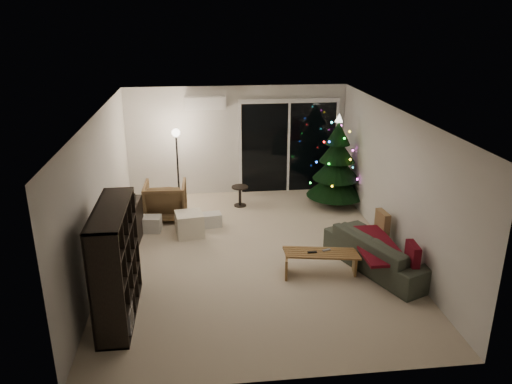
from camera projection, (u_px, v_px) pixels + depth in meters
room at (267, 173)px, 9.94m from camera, size 6.50×7.51×2.60m
bookshelf at (101, 264)px, 6.76m from camera, size 0.52×1.65×1.63m
media_cabinet at (126, 225)px, 9.07m from camera, size 0.51×1.22×0.75m
stereo at (124, 202)px, 8.92m from camera, size 0.38×0.45×0.16m
armchair at (166, 200)px, 10.25m from camera, size 0.85×0.87×0.78m
ottoman at (189, 224)px, 9.51m from camera, size 0.57×0.57×0.45m
cardboard_box_a at (150, 224)px, 9.70m from camera, size 0.44×0.35×0.30m
cardboard_box_b at (212, 220)px, 9.94m from camera, size 0.42×0.34×0.27m
side_table at (240, 196)px, 10.95m from camera, size 0.41×0.41×0.45m
floor_lamp at (178, 169)px, 10.82m from camera, size 0.26×0.26×1.65m
sofa at (380, 252)px, 8.24m from camera, size 1.54×2.20×0.60m
sofa_throw at (375, 245)px, 8.19m from camera, size 0.64×1.48×0.05m
cushion_a at (382, 222)px, 8.79m from camera, size 0.15×0.40×0.39m
cushion_b at (412, 256)px, 7.58m from camera, size 0.15×0.40×0.39m
coffee_table at (321, 263)px, 8.12m from camera, size 1.25×0.62×0.38m
remote_a at (312, 252)px, 8.04m from camera, size 0.15×0.04×0.02m
remote_b at (326, 250)px, 8.11m from camera, size 0.14×0.08×0.02m
christmas_tree at (337, 161)px, 10.73m from camera, size 1.43×1.43×2.04m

